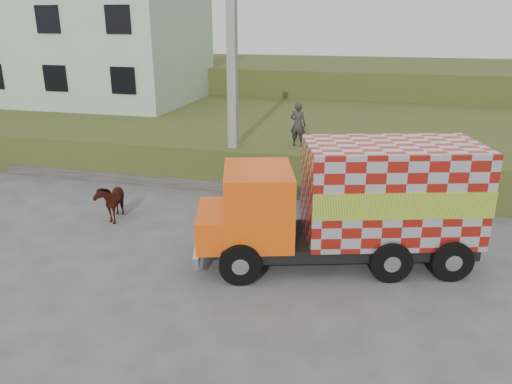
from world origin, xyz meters
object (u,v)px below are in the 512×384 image
(utility_pole, at_px, (232,72))
(cargo_truck, at_px, (352,203))
(cow, at_px, (111,200))
(pedestrian, at_px, (298,124))

(utility_pole, height_order, cargo_truck, utility_pole)
(utility_pole, distance_m, cow, 5.76)
(utility_pole, bearing_deg, cargo_truck, -46.64)
(cow, distance_m, pedestrian, 6.79)
(utility_pole, relative_size, pedestrian, 5.18)
(cargo_truck, distance_m, cow, 7.32)
(cargo_truck, bearing_deg, utility_pole, 116.72)
(cargo_truck, height_order, cow, cargo_truck)
(cow, bearing_deg, utility_pole, 38.82)
(pedestrian, bearing_deg, cow, 51.27)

